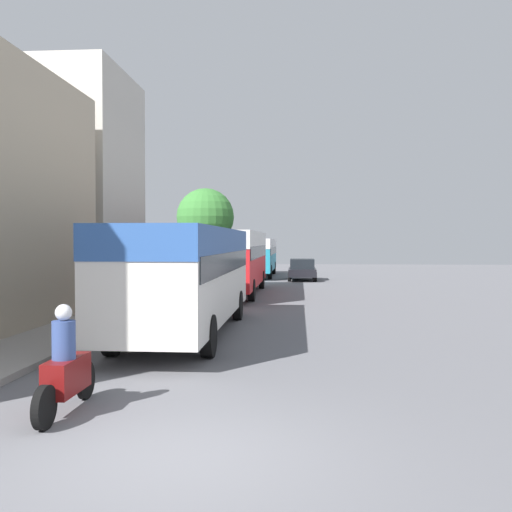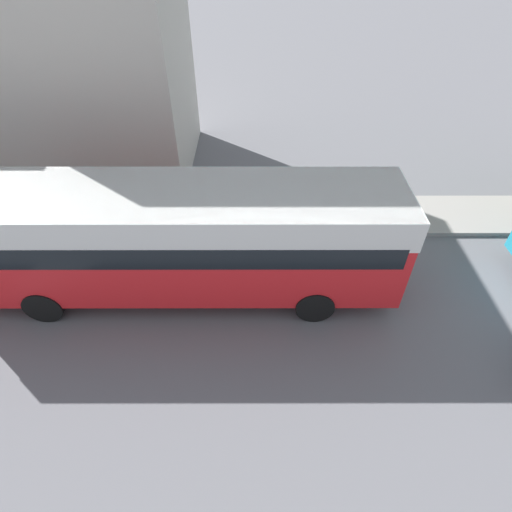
# 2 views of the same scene
# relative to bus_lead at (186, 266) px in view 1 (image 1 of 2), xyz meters

# --- Properties ---
(ground_plane) EXTENTS (120.00, 120.00, 0.00)m
(ground_plane) POSITION_rel_bus_lead_xyz_m (1.73, -9.31, -1.99)
(ground_plane) COLOR slate
(building_far_terrace) EXTENTS (5.74, 6.21, 10.23)m
(building_far_terrace) POSITION_rel_bus_lead_xyz_m (-7.34, 8.86, 3.12)
(building_far_terrace) COLOR beige
(building_far_terrace) RESTS_ON ground_plane
(bus_lead) EXTENTS (2.58, 10.31, 3.07)m
(bus_lead) POSITION_rel_bus_lead_xyz_m (0.00, 0.00, 0.00)
(bus_lead) COLOR silver
(bus_lead) RESTS_ON ground_plane
(bus_following) EXTENTS (2.49, 11.23, 3.18)m
(bus_following) POSITION_rel_bus_lead_xyz_m (0.03, 12.63, 0.06)
(bus_following) COLOR red
(bus_following) RESTS_ON ground_plane
(bus_third_in_line) EXTENTS (2.64, 10.36, 2.88)m
(bus_third_in_line) POSITION_rel_bus_lead_xyz_m (0.02, 27.21, -0.11)
(bus_third_in_line) COLOR teal
(bus_third_in_line) RESTS_ON ground_plane
(motorcycle_behind_lead) EXTENTS (0.38, 2.24, 1.73)m
(motorcycle_behind_lead) POSITION_rel_bus_lead_xyz_m (-0.40, -7.62, -1.31)
(motorcycle_behind_lead) COLOR maroon
(motorcycle_behind_lead) RESTS_ON ground_plane
(car_crossing) EXTENTS (1.92, 4.24, 1.49)m
(car_crossing) POSITION_rel_bus_lead_xyz_m (3.48, 23.07, -1.22)
(car_crossing) COLOR black
(car_crossing) RESTS_ON ground_plane
(pedestrian_near_curb) EXTENTS (0.33, 0.33, 1.72)m
(pedestrian_near_curb) POSITION_rel_bus_lead_xyz_m (-3.23, 15.92, -0.95)
(pedestrian_near_curb) COLOR #232838
(pedestrian_near_curb) RESTS_ON sidewalk
(street_tree) EXTENTS (4.14, 4.14, 6.36)m
(street_tree) POSITION_rel_bus_lead_xyz_m (-3.48, 24.48, 2.43)
(street_tree) COLOR brown
(street_tree) RESTS_ON sidewalk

